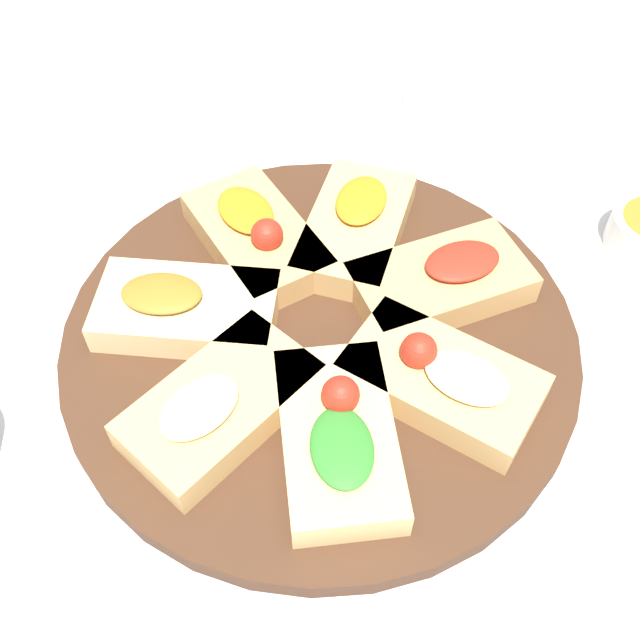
{
  "coord_description": "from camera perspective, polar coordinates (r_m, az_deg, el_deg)",
  "views": [
    {
      "loc": [
        0.36,
        -0.06,
        0.49
      ],
      "look_at": [
        0.0,
        0.0,
        0.03
      ],
      "focal_mm": 42.0,
      "sensor_mm": 36.0,
      "label": 1
    }
  ],
  "objects": [
    {
      "name": "serving_board",
      "position": [
        0.61,
        -0.0,
        -1.32
      ],
      "size": [
        0.41,
        0.41,
        0.02
      ],
      "primitive_type": "cylinder",
      "color": "#422819",
      "rests_on": "ground_plane"
    },
    {
      "name": "plate_left",
      "position": [
        0.87,
        15.02,
        15.99
      ],
      "size": [
        0.26,
        0.26,
        0.02
      ],
      "color": "white",
      "rests_on": "ground_plane"
    },
    {
      "name": "focaccia_slice_2",
      "position": [
        0.53,
        1.38,
        -8.84
      ],
      "size": [
        0.15,
        0.09,
        0.05
      ],
      "color": "#DBB775",
      "rests_on": "serving_board"
    },
    {
      "name": "ground_plane",
      "position": [
        0.61,
        -0.0,
        -1.82
      ],
      "size": [
        3.0,
        3.0,
        0.0
      ],
      "primitive_type": "plane",
      "color": "silver"
    },
    {
      "name": "focaccia_slice_5",
      "position": [
        0.66,
        2.74,
        7.12
      ],
      "size": [
        0.16,
        0.13,
        0.04
      ],
      "color": "tan",
      "rests_on": "serving_board"
    },
    {
      "name": "focaccia_slice_4",
      "position": [
        0.62,
        9.27,
        2.99
      ],
      "size": [
        0.11,
        0.16,
        0.04
      ],
      "color": "tan",
      "rests_on": "serving_board"
    },
    {
      "name": "focaccia_slice_3",
      "position": [
        0.56,
        9.26,
        -4.41
      ],
      "size": [
        0.15,
        0.16,
        0.05
      ],
      "color": "tan",
      "rests_on": "serving_board"
    },
    {
      "name": "focaccia_slice_6",
      "position": [
        0.65,
        -4.87,
        6.44
      ],
      "size": [
        0.16,
        0.12,
        0.05
      ],
      "color": "tan",
      "rests_on": "serving_board"
    },
    {
      "name": "focaccia_slice_1",
      "position": [
        0.55,
        -7.71,
        -6.44
      ],
      "size": [
        0.15,
        0.16,
        0.04
      ],
      "color": "tan",
      "rests_on": "serving_board"
    },
    {
      "name": "focaccia_slice_0",
      "position": [
        0.6,
        -10.25,
        0.86
      ],
      "size": [
        0.11,
        0.16,
        0.04
      ],
      "color": "#E5C689",
      "rests_on": "serving_board"
    }
  ]
}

